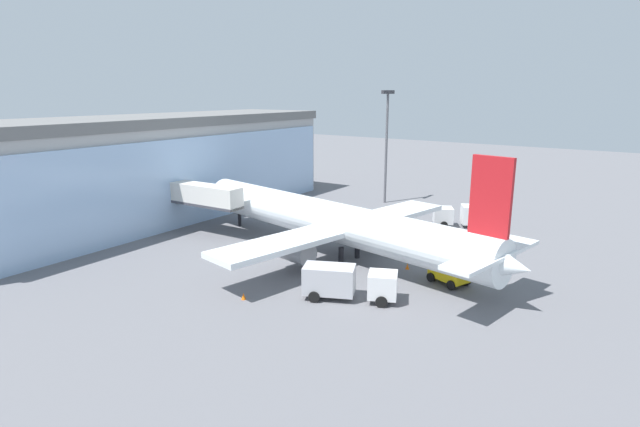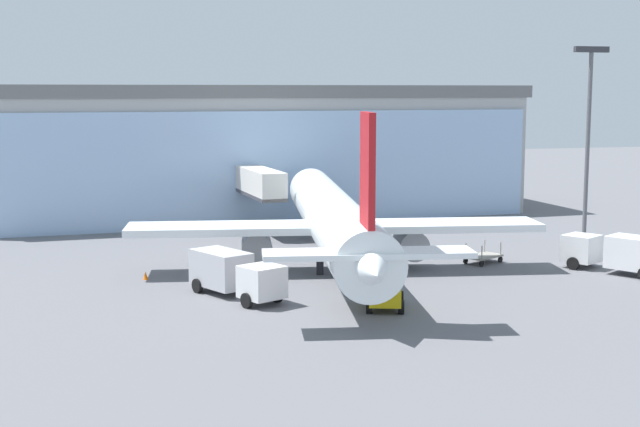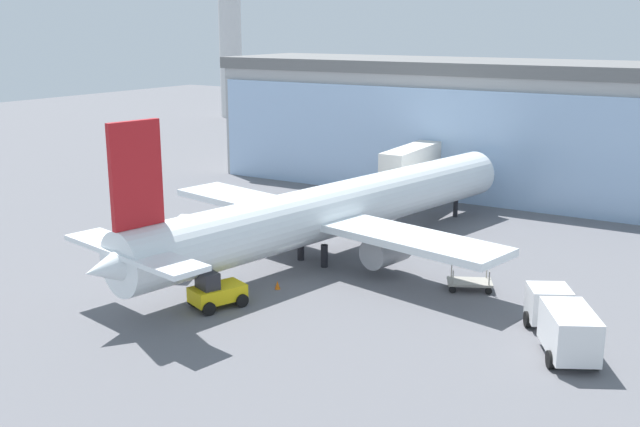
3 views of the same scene
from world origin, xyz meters
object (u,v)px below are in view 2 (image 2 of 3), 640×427
(apron_light_mast, at_px, (589,123))
(fuel_truck, at_px, (619,252))
(safety_cone_nose, at_px, (379,287))
(airplane, at_px, (333,220))
(safety_cone_wingtip, at_px, (146,276))
(baggage_cart, at_px, (483,256))
(pushback_tug, at_px, (385,293))
(catering_truck, at_px, (234,273))
(jet_bridge, at_px, (253,182))

(apron_light_mast, distance_m, fuel_truck, 18.12)
(fuel_truck, xyz_separation_m, safety_cone_nose, (-17.77, -0.87, -1.19))
(airplane, bearing_deg, fuel_truck, -100.72)
(apron_light_mast, bearing_deg, safety_cone_wingtip, -167.73)
(baggage_cart, height_order, safety_cone_wingtip, baggage_cart)
(fuel_truck, bearing_deg, safety_cone_nose, 62.33)
(baggage_cart, bearing_deg, safety_cone_nose, 5.36)
(fuel_truck, bearing_deg, pushback_tug, 75.43)
(fuel_truck, height_order, pushback_tug, fuel_truck)
(fuel_truck, bearing_deg, catering_truck, 59.55)
(baggage_cart, xyz_separation_m, safety_cone_nose, (-10.33, -6.66, -0.23))
(airplane, bearing_deg, pushback_tug, -172.26)
(baggage_cart, relative_size, safety_cone_wingtip, 5.86)
(jet_bridge, height_order, catering_truck, jet_bridge)
(pushback_tug, relative_size, safety_cone_nose, 6.58)
(pushback_tug, bearing_deg, catering_truck, 75.15)
(catering_truck, bearing_deg, apron_light_mast, 88.50)
(apron_light_mast, xyz_separation_m, catering_truck, (-33.27, -14.78, -8.32))
(airplane, height_order, pushback_tug, airplane)
(safety_cone_nose, bearing_deg, fuel_truck, 2.82)
(fuel_truck, height_order, safety_cone_nose, fuel_truck)
(jet_bridge, xyz_separation_m, fuel_truck, (20.61, -25.89, -2.89))
(airplane, bearing_deg, catering_truck, 139.87)
(catering_truck, relative_size, fuel_truck, 1.02)
(jet_bridge, relative_size, safety_cone_nose, 26.78)
(airplane, distance_m, fuel_truck, 19.88)
(jet_bridge, distance_m, catering_truck, 26.81)
(pushback_tug, bearing_deg, jet_bridge, 22.53)
(apron_light_mast, height_order, fuel_truck, apron_light_mast)
(baggage_cart, height_order, pushback_tug, pushback_tug)
(catering_truck, relative_size, safety_cone_wingtip, 13.70)
(apron_light_mast, xyz_separation_m, fuel_truck, (-6.43, -14.76, -8.32))
(fuel_truck, height_order, safety_cone_wingtip, fuel_truck)
(apron_light_mast, relative_size, safety_cone_wingtip, 29.45)
(airplane, relative_size, safety_cone_wingtip, 73.09)
(apron_light_mast, relative_size, airplane, 0.40)
(jet_bridge, xyz_separation_m, safety_cone_nose, (2.84, -26.77, -4.09))
(fuel_truck, relative_size, baggage_cart, 2.30)
(airplane, xyz_separation_m, baggage_cart, (11.06, -1.18, -2.98))
(baggage_cart, xyz_separation_m, pushback_tug, (-11.53, -11.20, 0.47))
(catering_truck, height_order, fuel_truck, same)
(jet_bridge, relative_size, pushback_tug, 4.07)
(pushback_tug, height_order, safety_cone_nose, pushback_tug)
(safety_cone_wingtip, bearing_deg, pushback_tug, -43.07)
(safety_cone_wingtip, bearing_deg, apron_light_mast, 12.27)
(catering_truck, relative_size, baggage_cart, 2.34)
(baggage_cart, height_order, safety_cone_nose, baggage_cart)
(safety_cone_nose, bearing_deg, airplane, 95.34)
(airplane, distance_m, baggage_cart, 11.52)
(airplane, bearing_deg, safety_cone_wingtip, 102.08)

